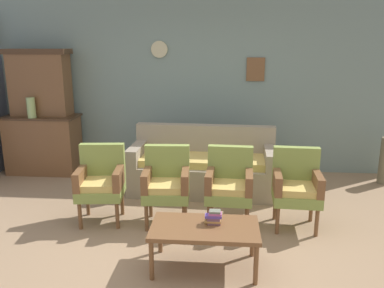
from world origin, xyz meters
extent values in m
plane|color=#997A5B|center=(0.00, 0.00, 0.00)|extent=(7.68, 7.68, 0.00)
cube|color=gray|center=(0.00, 2.63, 1.35)|extent=(6.40, 0.06, 2.70)
cube|color=brown|center=(0.90, 2.58, 1.65)|extent=(0.28, 0.02, 0.36)
cylinder|color=beige|center=(-0.60, 2.58, 1.95)|extent=(0.26, 0.03, 0.26)
cube|color=brown|center=(-2.46, 2.25, 0.45)|extent=(1.10, 0.52, 0.90)
cube|color=#462D1B|center=(-2.46, 2.25, 0.92)|extent=(1.16, 0.55, 0.03)
cube|color=brown|center=(-2.46, 2.33, 1.41)|extent=(0.90, 0.36, 0.95)
cube|color=#462D1B|center=(-2.46, 2.33, 1.92)|extent=(0.99, 0.38, 0.08)
cylinder|color=#A2BD74|center=(-2.52, 2.07, 1.09)|extent=(0.13, 0.13, 0.32)
cube|color=gray|center=(0.14, 1.58, 0.21)|extent=(2.05, 0.88, 0.42)
cube|color=gray|center=(0.16, 1.90, 0.66)|extent=(2.02, 0.24, 0.48)
cube|color=gray|center=(1.07, 1.55, 0.54)|extent=(0.19, 0.81, 0.24)
cube|color=gray|center=(-0.78, 1.62, 0.54)|extent=(0.19, 0.81, 0.24)
cube|color=tan|center=(0.73, 1.52, 0.47)|extent=(0.55, 0.58, 0.10)
cube|color=tan|center=(0.14, 1.54, 0.47)|extent=(0.55, 0.58, 0.10)
cube|color=tan|center=(-0.45, 1.57, 0.47)|extent=(0.55, 0.58, 0.10)
cube|color=#849947|center=(-0.98, 0.52, 0.38)|extent=(0.57, 0.53, 0.12)
cube|color=tan|center=(-0.98, 0.50, 0.47)|extent=(0.48, 0.45, 0.10)
cube|color=#849947|center=(-1.01, 0.72, 0.67)|extent=(0.53, 0.15, 0.46)
cube|color=brown|center=(-0.77, 0.54, 0.55)|extent=(0.13, 0.49, 0.22)
cube|color=brown|center=(-1.20, 0.49, 0.55)|extent=(0.13, 0.49, 0.22)
cylinder|color=brown|center=(-0.75, 0.35, 0.16)|extent=(0.04, 0.04, 0.32)
cylinder|color=brown|center=(-1.17, 0.31, 0.16)|extent=(0.04, 0.04, 0.32)
cylinder|color=brown|center=(-0.80, 0.73, 0.16)|extent=(0.04, 0.04, 0.32)
cylinder|color=brown|center=(-1.21, 0.68, 0.16)|extent=(0.04, 0.04, 0.32)
cube|color=#849947|center=(-0.21, 0.52, 0.38)|extent=(0.55, 0.51, 0.12)
cube|color=tan|center=(-0.21, 0.50, 0.47)|extent=(0.47, 0.43, 0.10)
cube|color=#849947|center=(-0.23, 0.72, 0.67)|extent=(0.53, 0.13, 0.46)
cube|color=brown|center=(0.01, 0.53, 0.55)|extent=(0.11, 0.48, 0.22)
cube|color=brown|center=(-0.43, 0.51, 0.55)|extent=(0.11, 0.48, 0.22)
cylinder|color=brown|center=(0.01, 0.34, 0.16)|extent=(0.04, 0.04, 0.32)
cylinder|color=brown|center=(-0.41, 0.32, 0.16)|extent=(0.04, 0.04, 0.32)
cylinder|color=brown|center=(-0.02, 0.72, 0.16)|extent=(0.04, 0.04, 0.32)
cylinder|color=brown|center=(-0.44, 0.70, 0.16)|extent=(0.04, 0.04, 0.32)
cube|color=#849947|center=(0.50, 0.54, 0.38)|extent=(0.54, 0.51, 0.12)
cube|color=tan|center=(0.50, 0.52, 0.47)|extent=(0.46, 0.43, 0.10)
cube|color=#849947|center=(0.51, 0.74, 0.67)|extent=(0.52, 0.13, 0.46)
cube|color=brown|center=(0.72, 0.53, 0.55)|extent=(0.10, 0.48, 0.22)
cube|color=brown|center=(0.28, 0.55, 0.55)|extent=(0.10, 0.48, 0.22)
cylinder|color=brown|center=(0.70, 0.34, 0.16)|extent=(0.04, 0.04, 0.32)
cylinder|color=brown|center=(0.28, 0.36, 0.16)|extent=(0.04, 0.04, 0.32)
cylinder|color=brown|center=(0.72, 0.72, 0.16)|extent=(0.04, 0.04, 0.32)
cylinder|color=brown|center=(0.30, 0.74, 0.16)|extent=(0.04, 0.04, 0.32)
cube|color=#849947|center=(1.26, 0.55, 0.38)|extent=(0.54, 0.50, 0.12)
cube|color=tan|center=(1.26, 0.53, 0.47)|extent=(0.46, 0.43, 0.10)
cube|color=#849947|center=(1.27, 0.75, 0.67)|extent=(0.52, 0.13, 0.46)
cube|color=brown|center=(1.48, 0.54, 0.55)|extent=(0.10, 0.48, 0.22)
cube|color=brown|center=(1.04, 0.56, 0.55)|extent=(0.10, 0.48, 0.22)
cylinder|color=brown|center=(1.46, 0.35, 0.16)|extent=(0.04, 0.04, 0.32)
cylinder|color=brown|center=(1.04, 0.37, 0.16)|extent=(0.04, 0.04, 0.32)
cylinder|color=brown|center=(1.48, 0.73, 0.16)|extent=(0.04, 0.04, 0.32)
cylinder|color=brown|center=(1.06, 0.75, 0.16)|extent=(0.04, 0.04, 0.32)
cube|color=brown|center=(0.27, -0.36, 0.40)|extent=(1.00, 0.56, 0.04)
cylinder|color=brown|center=(-0.19, -0.12, 0.19)|extent=(0.04, 0.04, 0.38)
cylinder|color=brown|center=(0.73, -0.12, 0.19)|extent=(0.04, 0.04, 0.38)
cylinder|color=brown|center=(-0.19, -0.60, 0.19)|extent=(0.04, 0.04, 0.38)
cylinder|color=brown|center=(0.73, -0.60, 0.19)|extent=(0.04, 0.04, 0.38)
cube|color=#7D515C|center=(0.36, -0.30, 0.43)|extent=(0.12, 0.10, 0.02)
cube|color=tan|center=(0.34, -0.31, 0.45)|extent=(0.15, 0.08, 0.02)
cube|color=#784D67|center=(0.35, -0.29, 0.47)|extent=(0.12, 0.11, 0.03)
cube|color=#6045A7|center=(0.35, -0.31, 0.50)|extent=(0.16, 0.07, 0.03)
cube|color=#C25C9E|center=(0.36, -0.31, 0.52)|extent=(0.12, 0.08, 0.02)
cube|color=slate|center=(0.36, -0.30, 0.54)|extent=(0.11, 0.08, 0.02)
camera|label=1|loc=(0.43, -3.70, 2.07)|focal=37.08mm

